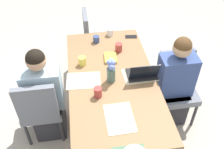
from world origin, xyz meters
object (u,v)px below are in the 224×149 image
object	(u,v)px
dining_table	(112,84)
person_far_left_mid	(174,86)
chair_near_left_far	(40,107)
laptop_far_left_mid	(142,73)
chair_head_left_right_near	(94,37)
phone_black	(131,37)
person_near_left_far	(46,99)
chair_far_left_mid	(176,83)
book_red_cover	(110,58)
coffee_mug_centre_left	(98,92)
coffee_mug_near_left	(82,61)
coffee_mug_centre_right	(96,39)
coffee_mug_near_right	(110,32)
flower_vase	(111,70)

from	to	relation	value
dining_table	person_far_left_mid	bearing A→B (deg)	89.82
person_far_left_mid	chair_near_left_far	bearing A→B (deg)	-87.73
chair_near_left_far	laptop_far_left_mid	world-z (taller)	laptop_far_left_mid
chair_head_left_right_near	phone_black	xyz separation A→B (m)	(0.45, 0.45, 0.26)
phone_black	person_near_left_far	bearing A→B (deg)	-138.39
chair_far_left_mid	book_red_cover	bearing A→B (deg)	-108.80
chair_far_left_mid	coffee_mug_centre_left	bearing A→B (deg)	-71.98
laptop_far_left_mid	coffee_mug_centre_left	bearing A→B (deg)	-66.78
coffee_mug_near_left	coffee_mug_centre_right	distance (m)	0.47
person_far_left_mid	book_red_cover	distance (m)	0.81
chair_head_left_right_near	coffee_mug_near_right	xyz separation A→B (m)	(0.36, 0.19, 0.30)
person_far_left_mid	coffee_mug_near_left	bearing A→B (deg)	-105.20
chair_near_left_far	coffee_mug_centre_left	distance (m)	0.72
chair_head_left_right_near	coffee_mug_near_left	world-z (taller)	chair_head_left_right_near
dining_table	phone_black	distance (m)	0.84
person_near_left_far	chair_head_left_right_near	world-z (taller)	person_near_left_far
person_near_left_far	coffee_mug_near_right	bearing A→B (deg)	134.41
person_far_left_mid	person_near_left_far	bearing A→B (deg)	-90.54
chair_head_left_right_near	coffee_mug_centre_right	size ratio (longest dim) A/B	10.71
laptop_far_left_mid	phone_black	bearing A→B (deg)	176.86
coffee_mug_near_right	coffee_mug_centre_right	distance (m)	0.24
flower_vase	laptop_far_left_mid	world-z (taller)	flower_vase
coffee_mug_near_left	flower_vase	bearing A→B (deg)	41.76
dining_table	chair_far_left_mid	xyz separation A→B (m)	(-0.07, 0.79, -0.17)
dining_table	person_near_left_far	distance (m)	0.76
person_far_left_mid	book_red_cover	xyz separation A→B (m)	(-0.33, -0.70, 0.25)
person_far_left_mid	coffee_mug_near_left	world-z (taller)	person_far_left_mid
chair_near_left_far	laptop_far_left_mid	distance (m)	1.17
chair_near_left_far	chair_head_left_right_near	distance (m)	1.46
coffee_mug_centre_left	phone_black	size ratio (longest dim) A/B	0.73
dining_table	coffee_mug_near_left	distance (m)	0.43
person_near_left_far	phone_black	distance (m)	1.35
coffee_mug_near_right	phone_black	bearing A→B (deg)	71.45
coffee_mug_near_right	coffee_mug_near_left	bearing A→B (deg)	-35.59
coffee_mug_near_left	coffee_mug_centre_right	xyz separation A→B (m)	(-0.43, 0.20, -0.01)
chair_far_left_mid	coffee_mug_near_left	xyz separation A→B (m)	(-0.20, -1.09, 0.31)
chair_head_left_right_near	coffee_mug_centre_left	xyz separation A→B (m)	(1.44, -0.10, 0.31)
person_far_left_mid	flower_vase	distance (m)	0.84
book_red_cover	phone_black	bearing A→B (deg)	146.08
coffee_mug_centre_right	person_far_left_mid	bearing A→B (deg)	49.46
coffee_mug_centre_left	phone_black	bearing A→B (deg)	151.25
phone_black	chair_far_left_mid	bearing A→B (deg)	-50.22
dining_table	chair_head_left_right_near	bearing A→B (deg)	-176.12
chair_far_left_mid	laptop_far_left_mid	world-z (taller)	laptop_far_left_mid
chair_head_left_right_near	coffee_mug_near_left	xyz separation A→B (m)	(0.92, -0.22, 0.31)
coffee_mug_near_left	coffee_mug_centre_left	world-z (taller)	coffee_mug_centre_left
laptop_far_left_mid	person_far_left_mid	bearing A→B (deg)	93.46
chair_near_left_far	coffee_mug_near_right	bearing A→B (deg)	134.92
dining_table	person_near_left_far	size ratio (longest dim) A/B	1.54
flower_vase	coffee_mug_centre_left	distance (m)	0.27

